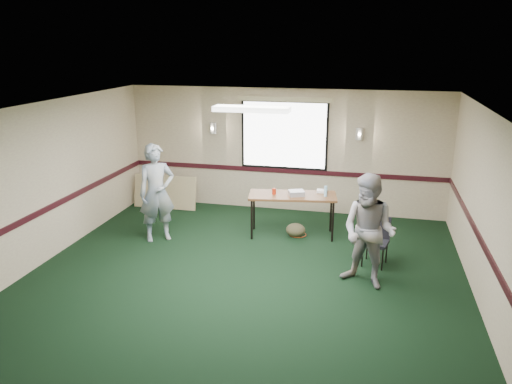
% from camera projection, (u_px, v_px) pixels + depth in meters
% --- Properties ---
extents(ground, '(8.00, 8.00, 0.00)m').
position_uv_depth(ground, '(237.00, 291.00, 7.59)').
color(ground, black).
rests_on(ground, ground).
extents(room_shell, '(8.00, 8.02, 8.00)m').
position_uv_depth(room_shell, '(266.00, 159.00, 9.11)').
color(room_shell, tan).
rests_on(room_shell, ground).
extents(folding_table, '(1.75, 0.91, 0.83)m').
position_uv_depth(folding_table, '(293.00, 198.00, 9.57)').
color(folding_table, '#4F2816').
rests_on(folding_table, ground).
extents(projector, '(0.35, 0.32, 0.10)m').
position_uv_depth(projector, '(296.00, 193.00, 9.49)').
color(projector, '#9D9CA5').
rests_on(projector, folding_table).
extents(game_console, '(0.20, 0.17, 0.05)m').
position_uv_depth(game_console, '(322.00, 191.00, 9.69)').
color(game_console, white).
rests_on(game_console, folding_table).
extents(red_cup, '(0.08, 0.08, 0.11)m').
position_uv_depth(red_cup, '(274.00, 191.00, 9.57)').
color(red_cup, '#AA220B').
rests_on(red_cup, folding_table).
extents(water_bottle, '(0.06, 0.06, 0.20)m').
position_uv_depth(water_bottle, '(326.00, 191.00, 9.42)').
color(water_bottle, '#9BDDFE').
rests_on(water_bottle, folding_table).
extents(duffel_bag, '(0.45, 0.39, 0.27)m').
position_uv_depth(duffel_bag, '(296.00, 230.00, 9.69)').
color(duffel_bag, '#4C442B').
rests_on(duffel_bag, ground).
extents(cable_coil, '(0.45, 0.45, 0.02)m').
position_uv_depth(cable_coil, '(298.00, 234.00, 9.80)').
color(cable_coil, '#BC3E17').
rests_on(cable_coil, ground).
extents(folded_table, '(1.46, 0.23, 0.75)m').
position_uv_depth(folded_table, '(165.00, 192.00, 11.30)').
color(folded_table, tan).
rests_on(folded_table, ground).
extents(conference_chair, '(0.48, 0.49, 0.82)m').
position_uv_depth(conference_chair, '(377.00, 237.00, 8.44)').
color(conference_chair, black).
rests_on(conference_chair, ground).
extents(person_left, '(0.81, 0.76, 1.86)m').
position_uv_depth(person_left, '(157.00, 193.00, 9.34)').
color(person_left, '#3C5986').
rests_on(person_left, ground).
extents(person_right, '(1.06, 0.96, 1.78)m').
position_uv_depth(person_right, '(369.00, 232.00, 7.55)').
color(person_right, '#7386B3').
rests_on(person_right, ground).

